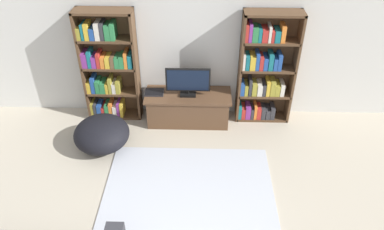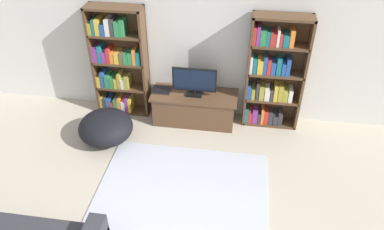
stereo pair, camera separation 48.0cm
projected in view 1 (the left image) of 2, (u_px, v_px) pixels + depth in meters
name	position (u px, v px, depth m)	size (l,w,h in m)	color
wall_back	(197.00, 37.00, 5.53)	(8.80, 0.06, 2.60)	silver
bookshelf_left	(108.00, 67.00, 5.67)	(0.84, 0.30, 1.77)	#513823
bookshelf_right	(264.00, 70.00, 5.63)	(0.84, 0.30, 1.77)	#513823
tv_stand	(188.00, 108.00, 5.89)	(1.33, 0.53, 0.50)	brown
television	(188.00, 81.00, 5.59)	(0.67, 0.16, 0.46)	black
laptop	(154.00, 92.00, 5.77)	(0.29, 0.22, 0.03)	#28282D
area_rug	(189.00, 198.00, 4.70)	(2.16, 1.87, 0.02)	#B2B7C1
beanbag_ottoman	(102.00, 134.00, 5.38)	(0.79, 0.79, 0.46)	black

